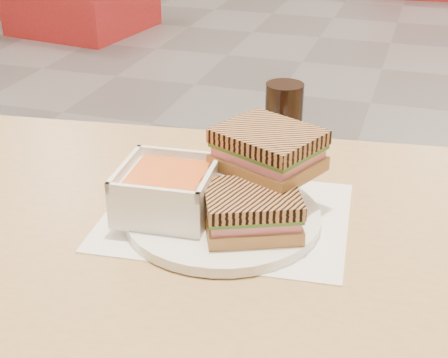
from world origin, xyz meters
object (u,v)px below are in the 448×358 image
(soup_bowl, at_px, (167,192))
(cola_glass, at_px, (283,123))
(main_table, at_px, (270,302))
(plate, at_px, (223,217))
(panini_lower, at_px, (252,210))
(bg_chair_0r, at_px, (87,4))

(soup_bowl, height_order, cola_glass, cola_glass)
(main_table, distance_m, plate, 0.15)
(plate, bearing_deg, panini_lower, -30.56)
(main_table, bearing_deg, cola_glass, 100.39)
(soup_bowl, xyz_separation_m, cola_glass, (0.11, 0.25, 0.02))
(plate, bearing_deg, soup_bowl, -165.39)
(cola_glass, relative_size, bg_chair_0r, 0.32)
(bg_chair_0r, bearing_deg, plate, -58.46)
(main_table, height_order, soup_bowl, soup_bowl)
(soup_bowl, height_order, bg_chair_0r, soup_bowl)
(plate, relative_size, bg_chair_0r, 0.65)
(plate, xyz_separation_m, bg_chair_0r, (-2.14, 3.48, -0.55))
(plate, bearing_deg, cola_glass, 82.40)
(bg_chair_0r, bearing_deg, main_table, -57.64)
(plate, height_order, bg_chair_0r, plate)
(bg_chair_0r, bearing_deg, cola_glass, -56.28)
(panini_lower, xyz_separation_m, cola_glass, (-0.02, 0.26, 0.02))
(main_table, xyz_separation_m, panini_lower, (-0.03, -0.02, 0.16))
(cola_glass, bearing_deg, main_table, -79.61)
(main_table, height_order, cola_glass, cola_glass)
(plate, xyz_separation_m, cola_glass, (0.03, 0.23, 0.06))
(cola_glass, bearing_deg, soup_bowl, -112.87)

